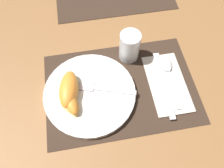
% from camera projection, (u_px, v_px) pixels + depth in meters
% --- Properties ---
extents(ground_plane, '(3.00, 3.00, 0.00)m').
position_uv_depth(ground_plane, '(121.00, 88.00, 0.65)').
color(ground_plane, olive).
extents(placemat, '(0.45, 0.31, 0.00)m').
position_uv_depth(placemat, '(121.00, 88.00, 0.65)').
color(placemat, '#38281E').
rests_on(placemat, ground_plane).
extents(plate, '(0.27, 0.27, 0.02)m').
position_uv_depth(plate, '(90.00, 93.00, 0.63)').
color(plate, white).
rests_on(plate, placemat).
extents(juice_glass, '(0.06, 0.06, 0.10)m').
position_uv_depth(juice_glass, '(129.00, 48.00, 0.67)').
color(juice_glass, silver).
rests_on(juice_glass, placemat).
extents(napkin, '(0.11, 0.20, 0.00)m').
position_uv_depth(napkin, '(167.00, 83.00, 0.66)').
color(napkin, silver).
rests_on(napkin, placemat).
extents(knife, '(0.03, 0.22, 0.01)m').
position_uv_depth(knife, '(164.00, 86.00, 0.65)').
color(knife, silver).
rests_on(knife, napkin).
extents(spoon, '(0.04, 0.19, 0.01)m').
position_uv_depth(spoon, '(168.00, 70.00, 0.67)').
color(spoon, silver).
rests_on(spoon, napkin).
extents(fork, '(0.19, 0.08, 0.00)m').
position_uv_depth(fork, '(97.00, 88.00, 0.63)').
color(fork, silver).
rests_on(fork, plate).
extents(citrus_wedge_0, '(0.08, 0.13, 0.05)m').
position_uv_depth(citrus_wedge_0, '(69.00, 91.00, 0.60)').
color(citrus_wedge_0, '#F4DB84').
rests_on(citrus_wedge_0, plate).
extents(citrus_wedge_1, '(0.06, 0.11, 0.03)m').
position_uv_depth(citrus_wedge_1, '(70.00, 100.00, 0.60)').
color(citrus_wedge_1, '#F4DB84').
rests_on(citrus_wedge_1, plate).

